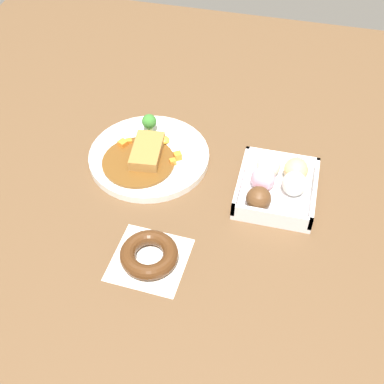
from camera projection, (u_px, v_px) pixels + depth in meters
The scene contains 4 objects.
ground_plane at pixel (189, 195), 1.11m from camera, with size 1.60×1.60×0.00m, color brown.
curry_plate at pixel (148, 155), 1.18m from camera, with size 0.27×0.27×0.07m.
donut_box at pixel (276, 184), 1.10m from camera, with size 0.18×0.16×0.06m.
chocolate_ring_donut at pixel (149, 255), 0.98m from camera, with size 0.15×0.15×0.03m.
Camera 1 is at (0.73, 0.18, 0.82)m, focal length 48.44 mm.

